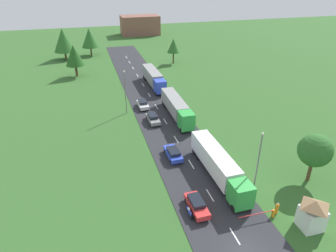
{
  "coord_description": "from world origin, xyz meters",
  "views": [
    {
      "loc": [
        -13.27,
        -18.27,
        25.74
      ],
      "look_at": [
        -0.8,
        26.15,
        1.58
      ],
      "focal_mm": 32.41,
      "sensor_mm": 36.0,
      "label": 1
    }
  ],
  "objects_px": {
    "car_third": "(153,118)",
    "car_fourth": "(143,104)",
    "lamppost_lead": "(258,159)",
    "barrier_gate": "(267,213)",
    "truck_lead": "(219,164)",
    "lamppost_second": "(125,90)",
    "tree_oak": "(315,151)",
    "guard_booth": "(313,214)",
    "tree_elm": "(90,38)",
    "tree_maple": "(63,40)",
    "motorcycle_courier": "(189,212)",
    "person_lead": "(277,208)",
    "car_second": "(173,153)",
    "tree_ash": "(173,46)",
    "distant_building": "(140,25)",
    "truck_third": "(154,77)",
    "car_lead": "(197,205)",
    "truck_second": "(177,107)",
    "tree_pine": "(74,55)"
  },
  "relations": [
    {
      "from": "car_third",
      "to": "car_fourth",
      "type": "relative_size",
      "value": 1.09
    },
    {
      "from": "lamppost_lead",
      "to": "barrier_gate",
      "type": "bearing_deg",
      "value": -103.01
    },
    {
      "from": "truck_lead",
      "to": "car_third",
      "type": "bearing_deg",
      "value": 104.32
    },
    {
      "from": "lamppost_second",
      "to": "tree_oak",
      "type": "bearing_deg",
      "value": -53.91
    },
    {
      "from": "barrier_gate",
      "to": "lamppost_second",
      "type": "height_order",
      "value": "lamppost_second"
    },
    {
      "from": "guard_booth",
      "to": "tree_elm",
      "type": "bearing_deg",
      "value": 103.04
    },
    {
      "from": "tree_maple",
      "to": "motorcycle_courier",
      "type": "bearing_deg",
      "value": -78.72
    },
    {
      "from": "person_lead",
      "to": "lamppost_lead",
      "type": "bearing_deg",
      "value": 92.95
    },
    {
      "from": "tree_maple",
      "to": "guard_booth",
      "type": "bearing_deg",
      "value": -71.29
    },
    {
      "from": "car_second",
      "to": "motorcycle_courier",
      "type": "distance_m",
      "value": 12.16
    },
    {
      "from": "tree_elm",
      "to": "tree_ash",
      "type": "distance_m",
      "value": 28.58
    },
    {
      "from": "distant_building",
      "to": "car_fourth",
      "type": "bearing_deg",
      "value": -100.66
    },
    {
      "from": "car_fourth",
      "to": "guard_booth",
      "type": "xyz_separation_m",
      "value": [
        11.4,
        -36.95,
        1.06
      ]
    },
    {
      "from": "truck_lead",
      "to": "distant_building",
      "type": "height_order",
      "value": "distant_building"
    },
    {
      "from": "truck_third",
      "to": "distant_building",
      "type": "height_order",
      "value": "distant_building"
    },
    {
      "from": "distant_building",
      "to": "tree_elm",
      "type": "bearing_deg",
      "value": -126.35
    },
    {
      "from": "person_lead",
      "to": "distant_building",
      "type": "bearing_deg",
      "value": 87.19
    },
    {
      "from": "car_lead",
      "to": "truck_third",
      "type": "bearing_deg",
      "value": 83.45
    },
    {
      "from": "tree_oak",
      "to": "tree_maple",
      "type": "distance_m",
      "value": 80.36
    },
    {
      "from": "car_lead",
      "to": "lamppost_second",
      "type": "relative_size",
      "value": 0.51
    },
    {
      "from": "tree_ash",
      "to": "tree_oak",
      "type": "bearing_deg",
      "value": -88.62
    },
    {
      "from": "truck_second",
      "to": "barrier_gate",
      "type": "bearing_deg",
      "value": -85.65
    },
    {
      "from": "motorcycle_courier",
      "to": "person_lead",
      "type": "relative_size",
      "value": 1.14
    },
    {
      "from": "car_lead",
      "to": "distant_building",
      "type": "xyz_separation_m",
      "value": [
        14.22,
        107.77,
        3.04
      ]
    },
    {
      "from": "lamppost_lead",
      "to": "truck_third",
      "type": "bearing_deg",
      "value": 94.91
    },
    {
      "from": "guard_booth",
      "to": "lamppost_lead",
      "type": "xyz_separation_m",
      "value": [
        -2.65,
        7.49,
        2.82
      ]
    },
    {
      "from": "truck_second",
      "to": "lamppost_second",
      "type": "bearing_deg",
      "value": 154.09
    },
    {
      "from": "car_fourth",
      "to": "motorcycle_courier",
      "type": "distance_m",
      "value": 31.6
    },
    {
      "from": "lamppost_lead",
      "to": "distant_building",
      "type": "relative_size",
      "value": 0.54
    },
    {
      "from": "lamppost_lead",
      "to": "tree_oak",
      "type": "bearing_deg",
      "value": -1.45
    },
    {
      "from": "car_third",
      "to": "guard_booth",
      "type": "bearing_deg",
      "value": -69.99
    },
    {
      "from": "truck_third",
      "to": "distant_building",
      "type": "relative_size",
      "value": 0.89
    },
    {
      "from": "car_third",
      "to": "lamppost_second",
      "type": "relative_size",
      "value": 0.53
    },
    {
      "from": "motorcycle_courier",
      "to": "tree_elm",
      "type": "relative_size",
      "value": 0.22
    },
    {
      "from": "tree_ash",
      "to": "distant_building",
      "type": "height_order",
      "value": "distant_building"
    },
    {
      "from": "truck_second",
      "to": "tree_elm",
      "type": "relative_size",
      "value": 1.68
    },
    {
      "from": "car_fourth",
      "to": "lamppost_lead",
      "type": "relative_size",
      "value": 0.5
    },
    {
      "from": "car_third",
      "to": "barrier_gate",
      "type": "bearing_deg",
      "value": -75.48
    },
    {
      "from": "car_third",
      "to": "truck_third",
      "type": "bearing_deg",
      "value": 76.28
    },
    {
      "from": "car_lead",
      "to": "truck_second",
      "type": "bearing_deg",
      "value": 78.24
    },
    {
      "from": "car_third",
      "to": "truck_second",
      "type": "bearing_deg",
      "value": 11.76
    },
    {
      "from": "truck_lead",
      "to": "person_lead",
      "type": "xyz_separation_m",
      "value": [
        3.72,
        -8.42,
        -1.24
      ]
    },
    {
      "from": "truck_third",
      "to": "distant_building",
      "type": "bearing_deg",
      "value": 81.84
    },
    {
      "from": "tree_maple",
      "to": "truck_lead",
      "type": "bearing_deg",
      "value": -73.03
    },
    {
      "from": "truck_second",
      "to": "truck_third",
      "type": "distance_m",
      "value": 18.15
    },
    {
      "from": "car_second",
      "to": "barrier_gate",
      "type": "xyz_separation_m",
      "value": [
        6.89,
        -14.92,
        -0.15
      ]
    },
    {
      "from": "tree_pine",
      "to": "tree_elm",
      "type": "xyz_separation_m",
      "value": [
        4.92,
        21.4,
        0.02
      ]
    },
    {
      "from": "tree_maple",
      "to": "tree_elm",
      "type": "bearing_deg",
      "value": 18.54
    },
    {
      "from": "motorcycle_courier",
      "to": "tree_pine",
      "type": "height_order",
      "value": "tree_pine"
    },
    {
      "from": "tree_elm",
      "to": "tree_ash",
      "type": "xyz_separation_m",
      "value": [
        23.34,
        -16.49,
        -0.37
      ]
    }
  ]
}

